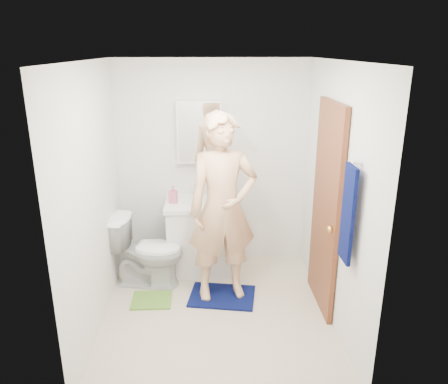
# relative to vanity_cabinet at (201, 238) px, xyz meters

# --- Properties ---
(floor) EXTENTS (2.20, 2.40, 0.02)m
(floor) POSITION_rel_vanity_cabinet_xyz_m (0.15, -0.91, -0.41)
(floor) COLOR beige
(floor) RESTS_ON ground
(ceiling) EXTENTS (2.20, 2.40, 0.02)m
(ceiling) POSITION_rel_vanity_cabinet_xyz_m (0.15, -0.91, 2.01)
(ceiling) COLOR white
(ceiling) RESTS_ON ground
(wall_back) EXTENTS (2.20, 0.02, 2.40)m
(wall_back) POSITION_rel_vanity_cabinet_xyz_m (0.15, 0.30, 0.80)
(wall_back) COLOR silver
(wall_back) RESTS_ON ground
(wall_front) EXTENTS (2.20, 0.02, 2.40)m
(wall_front) POSITION_rel_vanity_cabinet_xyz_m (0.15, -2.12, 0.80)
(wall_front) COLOR silver
(wall_front) RESTS_ON ground
(wall_left) EXTENTS (0.02, 2.40, 2.40)m
(wall_left) POSITION_rel_vanity_cabinet_xyz_m (-0.96, -0.91, 0.80)
(wall_left) COLOR silver
(wall_left) RESTS_ON ground
(wall_right) EXTENTS (0.02, 2.40, 2.40)m
(wall_right) POSITION_rel_vanity_cabinet_xyz_m (1.26, -0.91, 0.80)
(wall_right) COLOR silver
(wall_right) RESTS_ON ground
(vanity_cabinet) EXTENTS (0.75, 0.55, 0.80)m
(vanity_cabinet) POSITION_rel_vanity_cabinet_xyz_m (0.00, 0.00, 0.00)
(vanity_cabinet) COLOR white
(vanity_cabinet) RESTS_ON floor
(countertop) EXTENTS (0.79, 0.59, 0.05)m
(countertop) POSITION_rel_vanity_cabinet_xyz_m (0.00, 0.00, 0.43)
(countertop) COLOR white
(countertop) RESTS_ON vanity_cabinet
(sink_basin) EXTENTS (0.40, 0.40, 0.03)m
(sink_basin) POSITION_rel_vanity_cabinet_xyz_m (0.00, 0.00, 0.44)
(sink_basin) COLOR white
(sink_basin) RESTS_ON countertop
(faucet) EXTENTS (0.03, 0.03, 0.12)m
(faucet) POSITION_rel_vanity_cabinet_xyz_m (0.00, 0.18, 0.51)
(faucet) COLOR silver
(faucet) RESTS_ON countertop
(medicine_cabinet) EXTENTS (0.50, 0.12, 0.70)m
(medicine_cabinet) POSITION_rel_vanity_cabinet_xyz_m (0.00, 0.22, 1.20)
(medicine_cabinet) COLOR white
(medicine_cabinet) RESTS_ON wall_back
(mirror_panel) EXTENTS (0.46, 0.01, 0.66)m
(mirror_panel) POSITION_rel_vanity_cabinet_xyz_m (0.00, 0.16, 1.20)
(mirror_panel) COLOR white
(mirror_panel) RESTS_ON wall_back
(door) EXTENTS (0.05, 0.80, 2.05)m
(door) POSITION_rel_vanity_cabinet_xyz_m (1.22, -0.76, 0.62)
(door) COLOR brown
(door) RESTS_ON ground
(door_knob) EXTENTS (0.07, 0.07, 0.07)m
(door_knob) POSITION_rel_vanity_cabinet_xyz_m (1.18, -1.08, 0.55)
(door_knob) COLOR gold
(door_knob) RESTS_ON door
(towel) EXTENTS (0.03, 0.24, 0.80)m
(towel) POSITION_rel_vanity_cabinet_xyz_m (1.18, -1.48, 0.85)
(towel) COLOR #070F45
(towel) RESTS_ON wall_right
(towel_hook) EXTENTS (0.06, 0.02, 0.02)m
(towel_hook) POSITION_rel_vanity_cabinet_xyz_m (1.22, -1.48, 1.27)
(towel_hook) COLOR silver
(towel_hook) RESTS_ON wall_right
(toilet) EXTENTS (0.84, 0.56, 0.79)m
(toilet) POSITION_rel_vanity_cabinet_xyz_m (-0.58, -0.31, -0.01)
(toilet) COLOR white
(toilet) RESTS_ON floor
(bath_mat) EXTENTS (0.74, 0.59, 0.02)m
(bath_mat) POSITION_rel_vanity_cabinet_xyz_m (0.22, -0.64, -0.39)
(bath_mat) COLOR #070F45
(bath_mat) RESTS_ON floor
(green_rug) EXTENTS (0.41, 0.34, 0.02)m
(green_rug) POSITION_rel_vanity_cabinet_xyz_m (-0.52, -0.67, -0.39)
(green_rug) COLOR #609A33
(green_rug) RESTS_ON floor
(soap_dispenser) EXTENTS (0.10, 0.11, 0.20)m
(soap_dispenser) POSITION_rel_vanity_cabinet_xyz_m (-0.30, -0.03, 0.55)
(soap_dispenser) COLOR #CF607E
(soap_dispenser) RESTS_ON countertop
(toothbrush_cup) EXTENTS (0.15, 0.15, 0.10)m
(toothbrush_cup) POSITION_rel_vanity_cabinet_xyz_m (0.28, 0.13, 0.50)
(toothbrush_cup) COLOR #92469A
(toothbrush_cup) RESTS_ON countertop
(man) EXTENTS (0.77, 0.58, 1.92)m
(man) POSITION_rel_vanity_cabinet_xyz_m (0.23, -0.60, 0.58)
(man) COLOR #E0AC7E
(man) RESTS_ON bath_mat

